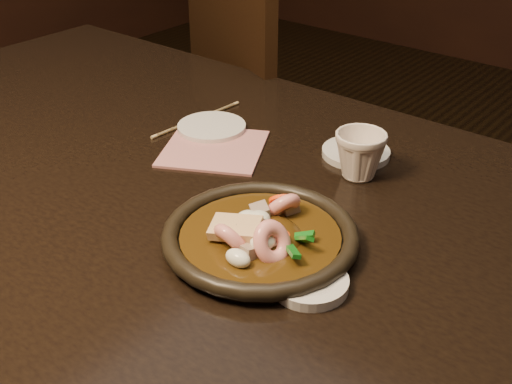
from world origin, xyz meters
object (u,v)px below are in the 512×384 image
Objects in this scene: chair at (273,132)px; table at (180,215)px; plate at (260,237)px; tea_cup at (360,154)px.

table is at bearing 137.78° from chair.
tea_cup is (0.00, 0.25, 0.03)m from plate.
chair reaches higher than table.
chair is 11.46× the size of tea_cup.
table is 19.67× the size of tea_cup.
table is 0.72m from chair.
tea_cup is at bearing 38.11° from table.
table is 1.72× the size of chair.
table is 6.07× the size of plate.
plate is 0.25m from tea_cup.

